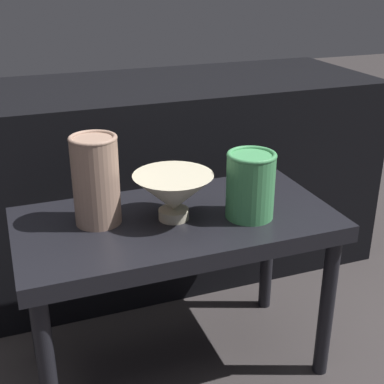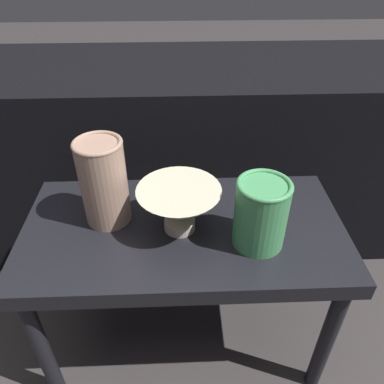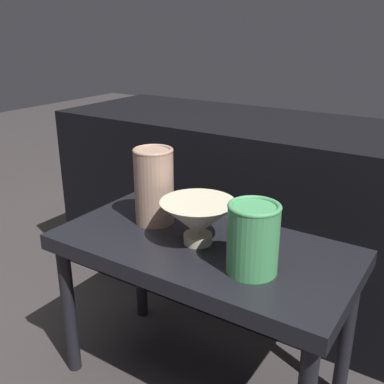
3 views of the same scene
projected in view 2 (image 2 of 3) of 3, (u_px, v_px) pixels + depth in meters
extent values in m
plane|color=#383333|center=(185.00, 333.00, 1.10)|extent=(8.00, 8.00, 0.00)
cube|color=black|center=(184.00, 232.00, 0.86)|extent=(0.73, 0.37, 0.04)
cylinder|color=black|center=(43.00, 350.00, 0.85)|extent=(0.04, 0.04, 0.38)
cylinder|color=black|center=(327.00, 339.00, 0.88)|extent=(0.04, 0.04, 0.38)
cylinder|color=black|center=(71.00, 253.00, 1.10)|extent=(0.04, 0.04, 0.38)
cylinder|color=black|center=(293.00, 247.00, 1.12)|extent=(0.04, 0.04, 0.38)
cube|color=black|center=(181.00, 152.00, 1.33)|extent=(1.61, 0.50, 0.62)
cylinder|color=beige|center=(180.00, 224.00, 0.83)|extent=(0.07, 0.07, 0.02)
cone|color=beige|center=(179.00, 205.00, 0.80)|extent=(0.18, 0.18, 0.08)
cylinder|color=tan|center=(104.00, 183.00, 0.81)|extent=(0.10, 0.10, 0.20)
torus|color=tan|center=(97.00, 144.00, 0.75)|extent=(0.10, 0.10, 0.01)
cylinder|color=#47995B|center=(261.00, 215.00, 0.76)|extent=(0.11, 0.11, 0.15)
torus|color=#47995B|center=(265.00, 185.00, 0.72)|extent=(0.11, 0.11, 0.01)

